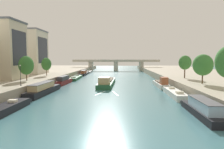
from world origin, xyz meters
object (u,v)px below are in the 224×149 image
object	(u,v)px
moored_boat_left_gap_after	(43,89)
moored_boat_left_end	(84,73)
tree_left_midway	(46,64)
lamppost_left_bank	(20,74)
moored_boat_left_upstream	(64,81)
tree_right_by_lamp	(203,65)
moored_boat_left_far	(89,72)
moored_boat_right_lone	(202,109)
bridge_far	(116,64)
moored_boat_right_gap_after	(174,93)
moored_boat_left_second	(4,109)
moored_boat_left_near	(76,78)
moored_boat_right_downstream	(161,84)
tree_left_second	(26,65)
barge_midriver	(107,82)
tree_right_midway	(185,63)

from	to	relation	value
moored_boat_left_gap_after	moored_boat_left_end	xyz separation A→B (m)	(0.09, 50.49, -0.10)
tree_left_midway	lamppost_left_bank	size ratio (longest dim) A/B	1.35
moored_boat_left_upstream	tree_right_by_lamp	world-z (taller)	tree_right_by_lamp
moored_boat_left_gap_after	moored_boat_left_far	distance (m)	65.52
moored_boat_right_lone	bridge_far	bearing A→B (deg)	98.10
moored_boat_left_end	bridge_far	distance (m)	38.96
moored_boat_right_gap_after	bridge_far	xyz separation A→B (m)	(-14.82, 87.42, 4.05)
moored_boat_left_second	moored_boat_left_near	bearing A→B (deg)	90.23
moored_boat_left_far	moored_boat_right_downstream	xyz separation A→B (m)	(29.31, -53.62, 0.45)
moored_boat_left_second	moored_boat_right_lone	distance (m)	29.30
moored_boat_right_downstream	tree_left_second	bearing A→B (deg)	-169.55
moored_boat_right_gap_after	tree_right_by_lamp	xyz separation A→B (m)	(6.65, 1.73, 6.15)
tree_left_second	moored_boat_left_far	bearing A→B (deg)	83.63
moored_boat_left_second	lamppost_left_bank	bearing A→B (deg)	106.47
barge_midriver	moored_boat_left_gap_after	xyz separation A→B (m)	(-13.73, -15.48, 0.18)
moored_boat_left_far	tree_left_midway	xyz separation A→B (m)	(-6.96, -45.91, 5.84)
moored_boat_left_far	moored_boat_left_gap_after	bearing A→B (deg)	-90.24
moored_boat_right_gap_after	moored_boat_right_downstream	distance (m)	13.05
moored_boat_left_upstream	moored_boat_left_end	distance (m)	33.04
tree_right_midway	bridge_far	xyz separation A→B (m)	(-21.66, 72.96, -2.35)
moored_boat_left_second	moored_boat_left_far	size ratio (longest dim) A/B	1.10
moored_boat_left_gap_after	moored_boat_right_gap_after	distance (m)	29.88
moored_boat_left_gap_after	moored_boat_left_upstream	bearing A→B (deg)	90.63
tree_left_midway	moored_boat_left_near	bearing A→B (deg)	62.61
tree_right_by_lamp	lamppost_left_bank	size ratio (longest dim) A/B	1.51
lamppost_left_bank	tree_left_midway	bearing A→B (deg)	98.42
barge_midriver	tree_right_midway	xyz separation A→B (m)	(22.95, -2.16, 6.07)
tree_right_by_lamp	lamppost_left_bank	distance (m)	40.00
moored_boat_left_near	tree_left_second	size ratio (longest dim) A/B	2.59
moored_boat_right_lone	tree_right_midway	size ratio (longest dim) A/B	1.90
moored_boat_right_gap_after	bridge_far	distance (m)	88.76
moored_boat_right_lone	lamppost_left_bank	size ratio (longest dim) A/B	2.85
moored_boat_right_downstream	tree_left_second	distance (m)	37.06
moored_boat_left_end	barge_midriver	bearing A→B (deg)	-68.71
tree_left_midway	bridge_far	size ratio (longest dim) A/B	0.10
moored_boat_left_end	moored_boat_right_gap_after	distance (m)	59.59
moored_boat_right_lone	moored_boat_right_downstream	distance (m)	28.19
barge_midriver	tree_left_second	xyz separation A→B (m)	(-20.19, -10.23, 5.49)
moored_boat_left_second	barge_midriver	bearing A→B (deg)	66.94
barge_midriver	lamppost_left_bank	size ratio (longest dim) A/B	5.04
moored_boat_left_upstream	moored_boat_left_near	world-z (taller)	moored_boat_left_upstream
moored_boat_left_near	moored_boat_left_end	bearing A→B (deg)	90.17
moored_boat_left_second	moored_boat_left_near	xyz separation A→B (m)	(-0.19, 48.78, -0.09)
tree_left_second	bridge_far	bearing A→B (deg)	75.15
barge_midriver	moored_boat_right_gap_after	world-z (taller)	barge_midriver
moored_boat_right_gap_after	lamppost_left_bank	xyz separation A→B (m)	(-33.03, -2.96, 4.31)
moored_boat_left_end	lamppost_left_bank	world-z (taller)	lamppost_left_bank
moored_boat_left_gap_after	moored_boat_right_gap_after	xyz separation A→B (m)	(29.86, -1.14, -0.51)
moored_boat_left_gap_after	moored_boat_left_near	distance (m)	32.80
lamppost_left_bank	moored_boat_right_gap_after	bearing A→B (deg)	5.11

